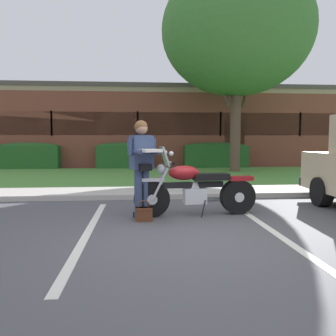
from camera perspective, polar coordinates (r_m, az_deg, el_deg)
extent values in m
plane|color=#4C4C51|center=(5.21, 6.21, -10.57)|extent=(140.00, 140.00, 0.00)
cube|color=#B7B2A8|center=(8.09, 2.16, -4.64)|extent=(60.00, 0.20, 0.12)
cube|color=#B7B2A8|center=(8.93, 1.49, -3.88)|extent=(60.00, 1.50, 0.08)
cube|color=#518E3D|center=(12.97, -0.50, -1.25)|extent=(60.00, 6.68, 0.06)
cube|color=silver|center=(5.37, -13.02, -10.17)|extent=(0.13, 4.40, 0.01)
cube|color=silver|center=(5.68, 16.11, -9.43)|extent=(0.13, 4.40, 0.01)
cylinder|color=black|center=(6.14, -2.68, -5.17)|extent=(0.65, 0.16, 0.64)
cylinder|color=silver|center=(6.14, -2.68, -5.17)|extent=(0.19, 0.14, 0.18)
cylinder|color=black|center=(6.54, 11.40, -4.64)|extent=(0.65, 0.24, 0.64)
cylinder|color=silver|center=(6.54, 11.40, -4.64)|extent=(0.20, 0.22, 0.18)
cube|color=silver|center=(6.09, -2.69, -1.92)|extent=(0.45, 0.18, 0.06)
cube|color=maroon|center=(6.51, 11.86, -1.67)|extent=(0.46, 0.24, 0.08)
cylinder|color=silver|center=(6.04, -1.31, -2.65)|extent=(0.31, 0.07, 0.58)
cylinder|color=silver|center=(6.19, -1.54, -2.47)|extent=(0.31, 0.07, 0.58)
sphere|color=silver|center=(6.09, -1.09, -0.14)|extent=(0.17, 0.17, 0.17)
cylinder|color=silver|center=(6.11, 0.20, 1.00)|extent=(0.10, 0.72, 0.03)
cylinder|color=black|center=(5.75, 0.85, 0.78)|extent=(0.05, 0.10, 0.04)
cylinder|color=black|center=(6.46, -0.38, 1.20)|extent=(0.05, 0.10, 0.04)
sphere|color=silver|center=(5.80, 0.55, 2.39)|extent=(0.08, 0.08, 0.08)
sphere|color=silver|center=(6.39, -0.47, 2.60)|extent=(0.08, 0.08, 0.08)
cube|color=#B2BCC6|center=(6.09, -0.54, 1.93)|extent=(0.17, 0.37, 0.35)
cube|color=black|center=(6.24, 4.16, -2.78)|extent=(1.10, 0.20, 0.10)
ellipsoid|color=maroon|center=(6.18, 2.65, -0.80)|extent=(0.59, 0.37, 0.26)
cube|color=black|center=(6.32, 7.07, -1.44)|extent=(0.66, 0.34, 0.12)
cube|color=silver|center=(6.28, 4.42, -4.58)|extent=(0.42, 0.28, 0.28)
cylinder|color=silver|center=(6.25, 4.12, -3.14)|extent=(0.18, 0.14, 0.21)
cylinder|color=silver|center=(6.26, 4.73, -3.13)|extent=(0.18, 0.14, 0.21)
cylinder|color=silver|center=(6.53, 7.25, -5.14)|extent=(0.60, 0.14, 0.08)
cylinder|color=silver|center=(6.59, 8.92, -5.06)|extent=(0.60, 0.14, 0.08)
cylinder|color=black|center=(6.20, 5.86, -6.69)|extent=(0.11, 0.13, 0.30)
cube|color=black|center=(6.16, -3.65, -7.69)|extent=(0.21, 0.26, 0.10)
cube|color=black|center=(6.10, -4.82, -7.82)|extent=(0.21, 0.26, 0.10)
cylinder|color=navy|center=(6.11, -3.75, -4.17)|extent=(0.14, 0.14, 0.86)
cylinder|color=navy|center=(6.05, -4.93, -4.27)|extent=(0.14, 0.14, 0.86)
cube|color=navy|center=(6.01, -4.38, 2.58)|extent=(0.44, 0.37, 0.58)
cube|color=navy|center=(6.01, -4.40, 5.15)|extent=(0.36, 0.31, 0.06)
sphere|color=#A87A5B|center=(6.01, -4.41, 6.49)|extent=(0.21, 0.21, 0.21)
sphere|color=brown|center=(6.02, -4.47, 6.77)|extent=(0.23, 0.23, 0.23)
cube|color=black|center=(5.91, -3.80, 0.12)|extent=(0.24, 0.19, 0.12)
cylinder|color=navy|center=(5.94, -2.31, 2.76)|extent=(0.23, 0.34, 0.09)
cylinder|color=navy|center=(5.80, -5.08, 2.69)|extent=(0.23, 0.34, 0.09)
cylinder|color=navy|center=(6.09, -2.45, 3.56)|extent=(0.10, 0.10, 0.28)
cylinder|color=navy|center=(5.89, -6.21, 3.49)|extent=(0.10, 0.10, 0.28)
cube|color=white|center=(5.74, -3.03, 2.89)|extent=(0.43, 0.43, 0.05)
cube|color=#562D19|center=(5.87, -3.97, -7.62)|extent=(0.28, 0.12, 0.24)
cube|color=#562D19|center=(5.84, -3.98, -6.67)|extent=(0.28, 0.13, 0.04)
torus|color=#562D19|center=(5.84, -3.98, -6.28)|extent=(0.20, 0.02, 0.20)
cylinder|color=black|center=(7.81, 23.97, -3.59)|extent=(0.27, 0.61, 0.60)
cylinder|color=brown|center=(14.65, 11.03, 6.02)|extent=(0.43, 0.43, 3.47)
ellipsoid|color=#3D7A33|center=(15.29, 11.29, 21.27)|extent=(6.11, 6.11, 5.19)
cylinder|color=brown|center=(14.88, 12.75, 11.69)|extent=(0.15, 0.97, 0.99)
cylinder|color=brown|center=(14.65, 9.42, 11.98)|extent=(0.15, 0.99, 1.05)
cube|color=#235623|center=(17.18, -21.95, 1.61)|extent=(2.79, 0.90, 1.10)
ellipsoid|color=#235623|center=(17.16, -22.01, 3.44)|extent=(2.65, 0.84, 0.28)
cube|color=#235623|center=(16.43, -7.23, 1.79)|extent=(2.56, 0.90, 1.10)
ellipsoid|color=#235623|center=(16.41, -7.25, 3.71)|extent=(2.43, 0.84, 0.28)
cube|color=#235623|center=(16.82, 7.82, 1.85)|extent=(3.05, 0.90, 1.10)
ellipsoid|color=#235623|center=(16.81, 7.84, 3.72)|extent=(2.89, 0.84, 0.28)
cube|color=brown|center=(22.24, -4.97, 6.14)|extent=(23.67, 11.12, 3.88)
cube|color=#998466|center=(16.89, -5.05, 12.82)|extent=(23.67, 0.10, 0.24)
cube|color=#4C4742|center=(22.39, -5.00, 11.37)|extent=(23.91, 11.23, 0.20)
cube|color=#1E282D|center=(16.72, -5.01, 7.29)|extent=(20.12, 0.06, 1.10)
cube|color=brown|center=(17.20, -18.65, 6.99)|extent=(0.08, 0.04, 1.20)
cube|color=brown|center=(16.71, -5.01, 7.29)|extent=(0.08, 0.04, 1.20)
cube|color=brown|center=(17.18, 8.64, 7.19)|extent=(0.08, 0.04, 1.20)
cube|color=brown|center=(18.53, 20.92, 6.75)|extent=(0.08, 0.04, 1.20)
cube|color=#473323|center=(17.36, 10.87, 3.55)|extent=(1.00, 0.08, 2.10)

